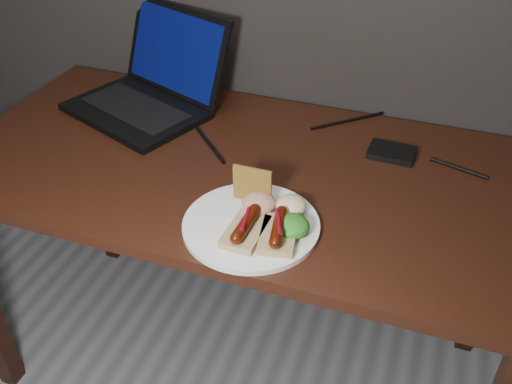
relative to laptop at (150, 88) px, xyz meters
The scene contains 11 objects.
desk 0.41m from the laptop, 29.39° to the right, with size 1.40×0.70×0.75m.
laptop is the anchor object (origin of this frame).
hard_drive 0.67m from the laptop, ahead, with size 0.11×0.08×0.02m, color black.
desk_cables 0.36m from the laptop, ahead, with size 0.99×0.38×0.01m.
plate 0.60m from the laptop, 42.42° to the right, with size 0.28×0.28×0.01m, color white.
bread_sausage_center 0.63m from the laptop, 44.81° to the right, with size 0.07×0.12×0.04m.
bread_sausage_right 0.67m from the laptop, 40.17° to the right, with size 0.09×0.13×0.04m.
crispbread 0.54m from the laptop, 38.47° to the right, with size 0.09×0.01×0.09m, color #A57A2D.
salad_greens 0.67m from the laptop, 37.50° to the right, with size 0.07×0.07×0.04m, color #165210.
salsa_mound 0.57m from the laptop, 39.10° to the right, with size 0.07×0.07×0.04m, color #AA1113.
coleslaw_mound 0.61m from the laptop, 33.96° to the right, with size 0.06×0.06×0.04m, color white.
Camera 1 is at (0.42, 0.32, 1.51)m, focal length 40.00 mm.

